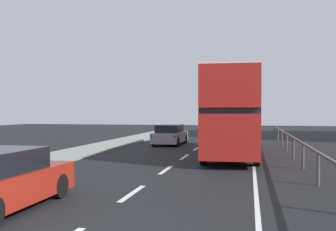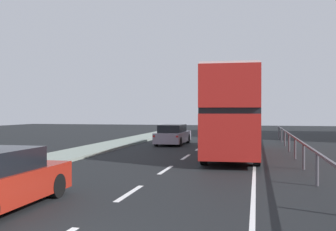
{
  "view_description": "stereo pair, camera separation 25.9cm",
  "coord_description": "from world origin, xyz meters",
  "views": [
    {
      "loc": [
        3.21,
        -5.49,
        2.29
      ],
      "look_at": [
        -0.01,
        9.93,
        2.13
      ],
      "focal_mm": 41.91,
      "sensor_mm": 36.0,
      "label": 1
    },
    {
      "loc": [
        3.46,
        -5.43,
        2.29
      ],
      "look_at": [
        -0.01,
        9.93,
        2.13
      ],
      "focal_mm": 41.91,
      "sensor_mm": 36.0,
      "label": 2
    }
  ],
  "objects": [
    {
      "name": "sedan_car_ahead",
      "position": [
        -2.19,
        21.1,
        0.67
      ],
      "size": [
        1.82,
        4.45,
        1.39
      ],
      "rotation": [
        0.0,
        0.0,
        -0.01
      ],
      "color": "gray",
      "rests_on": "ground"
    },
    {
      "name": "double_decker_bus_red",
      "position": [
        2.22,
        15.45,
        2.28
      ],
      "size": [
        2.85,
        11.53,
        4.25
      ],
      "rotation": [
        0.0,
        0.0,
        0.04
      ],
      "color": "#AD1E19",
      "rests_on": "ground"
    },
    {
      "name": "bridge_side_railing",
      "position": [
        5.28,
        9.0,
        0.86
      ],
      "size": [
        0.1,
        42.0,
        1.06
      ],
      "color": "#504C53",
      "rests_on": "ground"
    },
    {
      "name": "lane_paint_markings",
      "position": [
        2.05,
        8.3,
        0.0
      ],
      "size": [
        3.52,
        46.0,
        0.01
      ],
      "color": "silver",
      "rests_on": "ground"
    }
  ]
}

